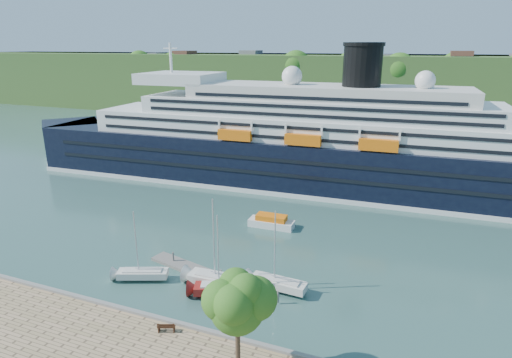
{
  "coord_description": "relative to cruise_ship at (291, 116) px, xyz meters",
  "views": [
    {
      "loc": [
        25.73,
        -31.0,
        27.47
      ],
      "look_at": [
        1.62,
        30.0,
        6.94
      ],
      "focal_mm": 30.0,
      "sensor_mm": 36.0,
      "label": 1
    }
  ],
  "objects": [
    {
      "name": "park_bench",
      "position": [
        3.76,
        -52.05,
        -12.5
      ],
      "size": [
        1.91,
        1.32,
        1.13
      ],
      "primitive_type": null,
      "rotation": [
        0.0,
        0.0,
        0.37
      ],
      "color": "#4E2916",
      "rests_on": "promenade"
    },
    {
      "name": "sailboat_white_near",
      "position": [
        -5.14,
        -43.59,
        -9.75
      ],
      "size": [
        6.89,
        4.23,
        8.63
      ],
      "primitive_type": null,
      "rotation": [
        0.0,
        0.0,
        0.38
      ],
      "color": "silver",
      "rests_on": "ground"
    },
    {
      "name": "sailboat_red",
      "position": [
        5.61,
        -43.17,
        -9.28
      ],
      "size": [
        7.66,
        4.51,
        9.57
      ],
      "primitive_type": null,
      "rotation": [
        0.0,
        0.0,
        0.36
      ],
      "color": "maroon",
      "rests_on": "ground"
    },
    {
      "name": "ground",
      "position": [
        -1.02,
        -50.51,
        -14.07
      ],
      "size": [
        400.0,
        400.0,
        0.0
      ],
      "primitive_type": "plane",
      "color": "#2F554C",
      "rests_on": "ground"
    },
    {
      "name": "floating_pontoon",
      "position": [
        1.96,
        -39.98,
        -13.86
      ],
      "size": [
        18.29,
        6.35,
        0.41
      ],
      "primitive_type": null,
      "rotation": [
        0.0,
        0.0,
        -0.23
      ],
      "color": "gray",
      "rests_on": "ground"
    },
    {
      "name": "far_hillside",
      "position": [
        -1.02,
        94.49,
        -2.07
      ],
      "size": [
        400.0,
        50.0,
        24.0
      ],
      "primitive_type": "cube",
      "color": "#2C4F1F",
      "rests_on": "ground"
    },
    {
      "name": "quay_coping",
      "position": [
        -1.02,
        -50.71,
        -12.92
      ],
      "size": [
        220.0,
        0.5,
        0.3
      ],
      "primitive_type": "cube",
      "color": "slate",
      "rests_on": "promenade"
    },
    {
      "name": "cruise_ship",
      "position": [
        0.0,
        0.0,
        0.0
      ],
      "size": [
        125.99,
        23.93,
        28.14
      ],
      "primitive_type": null,
      "rotation": [
        0.0,
        0.0,
        0.05
      ],
      "color": "black",
      "rests_on": "ground"
    },
    {
      "name": "tender_launch",
      "position": [
        4.05,
        -22.6,
        -13.07
      ],
      "size": [
        7.3,
        2.67,
        2.0
      ],
      "primitive_type": null,
      "rotation": [
        0.0,
        0.0,
        0.03
      ],
      "color": "orange",
      "rests_on": "ground"
    },
    {
      "name": "promenade_tree",
      "position": [
        12.27,
        -54.2,
        -8.0
      ],
      "size": [
        6.12,
        6.12,
        10.14
      ],
      "primitive_type": null,
      "color": "#245A17",
      "rests_on": "promenade"
    },
    {
      "name": "sailboat_white_far",
      "position": [
        11.01,
        -39.73,
        -9.33
      ],
      "size": [
        7.44,
        2.46,
        9.48
      ],
      "primitive_type": null,
      "rotation": [
        0.0,
        0.0,
        -0.06
      ],
      "color": "silver",
      "rests_on": "ground"
    },
    {
      "name": "sailboat_extra",
      "position": [
        4.41,
        -41.82,
        -8.72
      ],
      "size": [
        8.35,
        2.58,
        10.69
      ],
      "primitive_type": null,
      "rotation": [
        0.0,
        0.0,
        0.03
      ],
      "color": "silver",
      "rests_on": "ground"
    }
  ]
}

